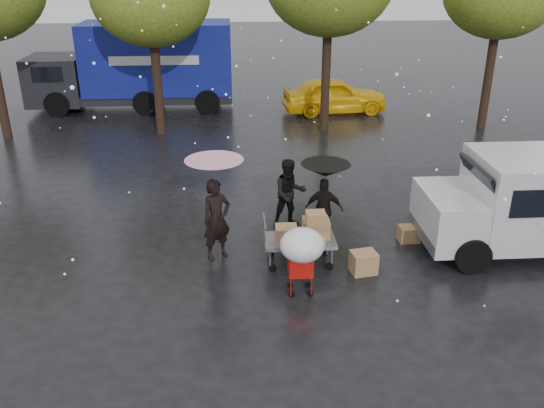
{
  "coord_description": "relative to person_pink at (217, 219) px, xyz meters",
  "views": [
    {
      "loc": [
        -0.79,
        -10.53,
        6.21
      ],
      "look_at": [
        -0.03,
        1.0,
        1.07
      ],
      "focal_mm": 38.0,
      "sensor_mm": 36.0,
      "label": 1
    }
  ],
  "objects": [
    {
      "name": "person_black",
      "position": [
        2.43,
        0.73,
        -0.16
      ],
      "size": [
        0.92,
        0.52,
        1.49
      ],
      "primitive_type": "imported",
      "rotation": [
        0.0,
        0.0,
        2.96
      ],
      "color": "black",
      "rests_on": "ground"
    },
    {
      "name": "box_ground_far",
      "position": [
        4.4,
        0.47,
        -0.73
      ],
      "size": [
        0.49,
        0.39,
        0.36
      ],
      "primitive_type": "cube",
      "rotation": [
        0.0,
        0.0,
        0.06
      ],
      "color": "olive",
      "rests_on": "ground"
    },
    {
      "name": "yellow_taxi",
      "position": [
        4.54,
        11.9,
        -0.19
      ],
      "size": [
        4.35,
        2.05,
        1.44
      ],
      "primitive_type": "imported",
      "rotation": [
        0.0,
        0.0,
        1.66
      ],
      "color": "yellow",
      "rests_on": "ground"
    },
    {
      "name": "shopping_cart",
      "position": [
        1.64,
        -1.7,
        0.16
      ],
      "size": [
        0.84,
        0.84,
        1.46
      ],
      "color": "red",
      "rests_on": "ground"
    },
    {
      "name": "person_middle",
      "position": [
        1.71,
        1.47,
        -0.06
      ],
      "size": [
        0.94,
        0.8,
        1.7
      ],
      "primitive_type": "imported",
      "rotation": [
        0.0,
        0.0,
        0.2
      ],
      "color": "black",
      "rests_on": "ground"
    },
    {
      "name": "ground",
      "position": [
        1.25,
        -0.63,
        -0.91
      ],
      "size": [
        90.0,
        90.0,
        0.0
      ],
      "primitive_type": "plane",
      "color": "black",
      "rests_on": "ground"
    },
    {
      "name": "blue_truck",
      "position": [
        -3.48,
        13.17,
        0.85
      ],
      "size": [
        8.3,
        2.6,
        3.5
      ],
      "color": "navy",
      "rests_on": "ground"
    },
    {
      "name": "umbrella_black",
      "position": [
        2.43,
        0.73,
        0.79
      ],
      "size": [
        1.11,
        1.11,
        1.85
      ],
      "color": "#4C4C4C",
      "rests_on": "ground"
    },
    {
      "name": "vendor_cart",
      "position": [
        1.84,
        -0.41,
        -0.18
      ],
      "size": [
        1.52,
        0.8,
        1.27
      ],
      "color": "slate",
      "rests_on": "ground"
    },
    {
      "name": "white_van",
      "position": [
        7.11,
        -0.04,
        0.25
      ],
      "size": [
        4.91,
        2.18,
        2.2
      ],
      "color": "silver",
      "rests_on": "ground"
    },
    {
      "name": "box_ground_near",
      "position": [
        3.04,
        -0.87,
        -0.67
      ],
      "size": [
        0.58,
        0.5,
        0.46
      ],
      "primitive_type": "cube",
      "rotation": [
        0.0,
        0.0,
        0.17
      ],
      "color": "olive",
      "rests_on": "ground"
    },
    {
      "name": "person_pink",
      "position": [
        0.0,
        0.0,
        0.0
      ],
      "size": [
        0.79,
        0.71,
        1.81
      ],
      "primitive_type": "imported",
      "rotation": [
        0.0,
        0.0,
        0.55
      ],
      "color": "black",
      "rests_on": "ground"
    },
    {
      "name": "umbrella_pink",
      "position": [
        0.0,
        0.0,
        1.2
      ],
      "size": [
        1.22,
        1.22,
        2.26
      ],
      "color": "#4C4C4C",
      "rests_on": "ground"
    }
  ]
}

